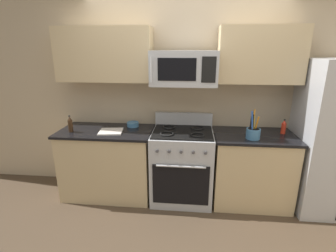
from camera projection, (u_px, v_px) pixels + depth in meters
name	position (u px, v px, depth m)	size (l,w,h in m)	color
ground_plane	(179.00, 230.00, 2.75)	(16.00, 16.00, 0.00)	#473828
wall_back	(184.00, 96.00, 3.36)	(8.00, 0.10, 2.60)	tan
counter_left	(108.00, 162.00, 3.33)	(1.19, 0.66, 0.91)	tan
range_oven	(182.00, 164.00, 3.23)	(0.76, 0.70, 1.09)	#B2B5BA
counter_right	(251.00, 169.00, 3.15)	(0.97, 0.66, 0.91)	tan
refrigerator	(333.00, 138.00, 2.92)	(0.77, 0.77, 1.81)	#B2B5BA
microwave	(184.00, 68.00, 2.90)	(0.77, 0.44, 0.40)	#B2B5BA
upper_cabinets_left	(105.00, 55.00, 3.09)	(1.18, 0.34, 0.65)	tan
upper_cabinets_right	(260.00, 55.00, 2.91)	(0.96, 0.34, 0.65)	tan
utensil_crock	(253.00, 133.00, 2.87)	(0.16, 0.16, 0.34)	teal
cutting_board	(111.00, 131.00, 3.12)	(0.28, 0.27, 0.02)	silver
bottle_soy	(70.00, 124.00, 3.10)	(0.06, 0.06, 0.21)	#382314
bottle_hot_sauce	(284.00, 127.00, 3.04)	(0.06, 0.06, 0.18)	red
prep_bowl	(133.00, 124.00, 3.34)	(0.16, 0.16, 0.06)	teal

